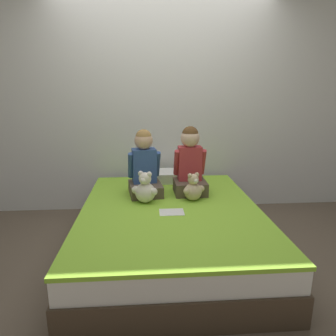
{
  "coord_description": "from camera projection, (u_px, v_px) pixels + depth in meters",
  "views": [
    {
      "loc": [
        -0.21,
        -2.48,
        1.44
      ],
      "look_at": [
        0.0,
        0.31,
        0.72
      ],
      "focal_mm": 32.0,
      "sensor_mm": 36.0,
      "label": 1
    }
  ],
  "objects": [
    {
      "name": "pillow_at_headboard",
      "position": [
        165.0,
        176.0,
        3.44
      ],
      "size": [
        0.54,
        0.32,
        0.11
      ],
      "color": "white",
      "rests_on": "bed"
    },
    {
      "name": "teddy_bear_held_by_right_child",
      "position": [
        193.0,
        189.0,
        2.81
      ],
      "size": [
        0.21,
        0.17,
        0.27
      ],
      "rotation": [
        0.0,
        0.0,
        0.4
      ],
      "color": "#D1B78E",
      "rests_on": "bed"
    },
    {
      "name": "bed",
      "position": [
        171.0,
        230.0,
        2.72
      ],
      "size": [
        1.58,
        2.01,
        0.44
      ],
      "color": "#473828",
      "rests_on": "ground_plane"
    },
    {
      "name": "sign_card",
      "position": [
        172.0,
        212.0,
        2.55
      ],
      "size": [
        0.21,
        0.15,
        0.0
      ],
      "color": "white",
      "rests_on": "bed"
    },
    {
      "name": "child_on_right",
      "position": [
        190.0,
        164.0,
        2.99
      ],
      "size": [
        0.32,
        0.32,
        0.67
      ],
      "rotation": [
        0.0,
        0.0,
        0.02
      ],
      "color": "brown",
      "rests_on": "bed"
    },
    {
      "name": "wall_behind_bed",
      "position": [
        163.0,
        107.0,
        3.56
      ],
      "size": [
        8.0,
        0.06,
        2.5
      ],
      "color": "silver",
      "rests_on": "ground_plane"
    },
    {
      "name": "ground_plane",
      "position": [
        170.0,
        251.0,
        2.77
      ],
      "size": [
        14.0,
        14.0,
        0.0
      ],
      "primitive_type": "plane",
      "color": "brown"
    },
    {
      "name": "child_on_left",
      "position": [
        144.0,
        167.0,
        2.96
      ],
      "size": [
        0.36,
        0.4,
        0.65
      ],
      "rotation": [
        0.0,
        0.0,
        0.15
      ],
      "color": "brown",
      "rests_on": "bed"
    },
    {
      "name": "teddy_bear_held_by_left_child",
      "position": [
        145.0,
        189.0,
        2.75
      ],
      "size": [
        0.24,
        0.19,
        0.3
      ],
      "rotation": [
        0.0,
        0.0,
        -0.37
      ],
      "color": "silver",
      "rests_on": "bed"
    }
  ]
}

